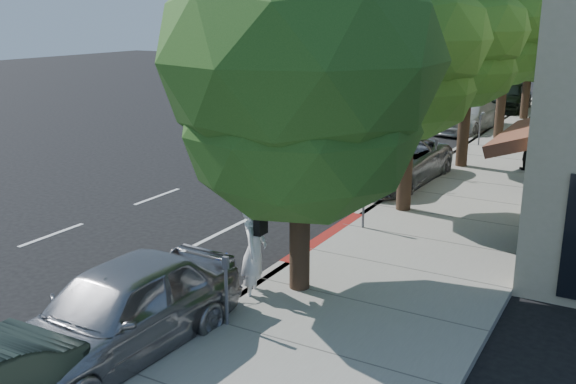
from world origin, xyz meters
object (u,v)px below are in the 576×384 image
Objects in this scene: dark_sedan at (389,137)px; dark_suv_far at (508,97)px; street_tree_1 at (411,43)px; cyclist at (254,251)px; street_tree_0 at (301,65)px; street_tree_5 at (550,36)px; near_car_a at (119,311)px; street_tree_2 at (471,34)px; white_pickup at (468,116)px; pedestrian at (529,143)px; silver_suv at (393,162)px; street_tree_4 at (533,24)px; bicycle at (200,273)px; street_tree_3 at (508,20)px.

dark_sedan is 0.88× the size of dark_suv_far.
cyclist is (-0.65, -6.63, -3.64)m from street_tree_1.
street_tree_0 reaches higher than street_tree_5.
street_tree_0 is 1.08× the size of street_tree_5.
street_tree_5 is 33.69m from near_car_a.
street_tree_2 is 8.93m from white_pickup.
street_tree_5 is at bearing -84.49° from pedestrian.
silver_suv is at bearing 44.63° from pedestrian.
street_tree_4 is 4.19× the size of pedestrian.
street_tree_4 is 6.16m from white_pickup.
street_tree_0 is 1.41× the size of silver_suv.
silver_suv is (-0.75, 9.48, -0.26)m from cyclist.
pedestrian reaches higher than dark_suv_far.
bicycle is 0.36× the size of dark_suv_far.
street_tree_0 is 1.52× the size of dark_suv_far.
street_tree_1 is 8.60m from dark_sedan.
cyclist is 0.38× the size of silver_suv.
street_tree_4 reaches higher than street_tree_2.
street_tree_1 reaches higher than white_pickup.
street_tree_0 is 4.48m from bicycle.
street_tree_3 is at bearing 90.00° from street_tree_1.
street_tree_1 is 3.67× the size of cyclist.
white_pickup is (-1.80, 7.79, -3.98)m from street_tree_2.
dark_suv_far is (-1.40, 26.98, -3.65)m from street_tree_0.
white_pickup is (-1.80, -4.21, -4.13)m from street_tree_4.
street_tree_2 is 4.23m from pedestrian.
dark_sedan is (-3.10, 1.00, -3.98)m from street_tree_2.
street_tree_4 is 12.26m from pedestrian.
dark_sedan is 0.94× the size of near_car_a.
street_tree_5 is 3.72× the size of pedestrian.
street_tree_3 is at bearing -38.43° from white_pickup.
white_pickup is 8.27m from pedestrian.
white_pickup is (-0.40, 10.95, -0.03)m from silver_suv.
street_tree_1 is 6.00m from street_tree_2.
pedestrian is (2.14, -17.47, -3.00)m from street_tree_5.
street_tree_4 is at bearing 10.54° from bicycle.
street_tree_2 is 1.59× the size of near_car_a.
street_tree_4 is at bearing 73.44° from white_pickup.
dark_suv_far is at bearing -77.71° from pedestrian.
street_tree_0 is 30.00m from street_tree_5.
pedestrian reaches higher than near_car_a.
street_tree_4 reaches higher than white_pickup.
cyclist is (-0.65, -0.63, -3.49)m from street_tree_0.
street_tree_5 is 17.61m from dark_sedan.
dark_suv_far is 1.06× the size of near_car_a.
silver_suv is at bearing 98.99° from street_tree_0.
street_tree_2 is 0.92× the size of street_tree_3.
street_tree_4 reaches higher than street_tree_1.
near_car_a reaches higher than bicycle.
bicycle is 20.80m from white_pickup.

